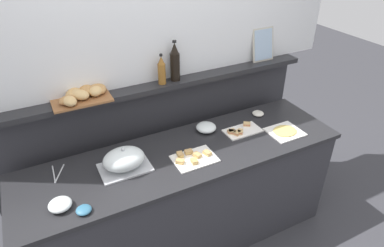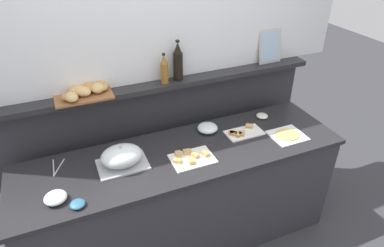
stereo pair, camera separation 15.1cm
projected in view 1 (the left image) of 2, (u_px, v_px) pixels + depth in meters
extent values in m
plane|color=#38383D|center=(160.00, 195.00, 3.40)|extent=(12.00, 12.00, 0.00)
cube|color=#2D2D33|center=(186.00, 201.00, 2.72)|extent=(2.38, 0.64, 0.89)
cube|color=#232326|center=(185.00, 155.00, 2.48)|extent=(2.42, 0.68, 0.03)
cube|color=#2D2D33|center=(160.00, 148.00, 3.02)|extent=(2.63, 0.08, 1.25)
cube|color=#232326|center=(158.00, 84.00, 2.64)|extent=(2.63, 0.22, 0.04)
cube|color=white|center=(243.00, 131.00, 2.71)|extent=(0.30, 0.17, 0.01)
cube|color=tan|center=(240.00, 132.00, 2.67)|extent=(0.07, 0.07, 0.01)
cube|color=#B24738|center=(240.00, 132.00, 2.67)|extent=(0.07, 0.07, 0.01)
cube|color=tan|center=(240.00, 131.00, 2.66)|extent=(0.07, 0.07, 0.01)
cube|color=tan|center=(247.00, 125.00, 2.77)|extent=(0.07, 0.07, 0.01)
cube|color=#B24738|center=(247.00, 124.00, 2.76)|extent=(0.07, 0.07, 0.01)
cube|color=tan|center=(247.00, 123.00, 2.76)|extent=(0.07, 0.07, 0.01)
cube|color=tan|center=(237.00, 134.00, 2.66)|extent=(0.07, 0.06, 0.01)
cube|color=#B24738|center=(237.00, 133.00, 2.65)|extent=(0.07, 0.06, 0.01)
cube|color=tan|center=(237.00, 132.00, 2.65)|extent=(0.07, 0.06, 0.01)
cube|color=tan|center=(232.00, 133.00, 2.67)|extent=(0.07, 0.07, 0.01)
cube|color=#B24738|center=(232.00, 132.00, 2.66)|extent=(0.07, 0.07, 0.01)
cube|color=tan|center=(232.00, 131.00, 2.66)|extent=(0.07, 0.07, 0.01)
cube|color=tan|center=(231.00, 132.00, 2.68)|extent=(0.06, 0.04, 0.01)
cube|color=#B24738|center=(231.00, 131.00, 2.67)|extent=(0.06, 0.04, 0.01)
cube|color=tan|center=(232.00, 130.00, 2.67)|extent=(0.06, 0.04, 0.01)
cube|color=white|center=(194.00, 159.00, 2.40)|extent=(0.30, 0.22, 0.01)
cube|color=tan|center=(180.00, 162.00, 2.35)|extent=(0.07, 0.07, 0.01)
cube|color=#E5C666|center=(180.00, 161.00, 2.34)|extent=(0.07, 0.07, 0.01)
cube|color=tan|center=(180.00, 161.00, 2.34)|extent=(0.07, 0.07, 0.01)
cube|color=tan|center=(194.00, 162.00, 2.35)|extent=(0.05, 0.06, 0.01)
cube|color=#E5C666|center=(194.00, 161.00, 2.35)|extent=(0.05, 0.06, 0.01)
cube|color=tan|center=(194.00, 160.00, 2.34)|extent=(0.05, 0.06, 0.01)
cube|color=tan|center=(207.00, 154.00, 2.43)|extent=(0.05, 0.06, 0.01)
cube|color=#E5C666|center=(207.00, 153.00, 2.43)|extent=(0.05, 0.06, 0.01)
cube|color=tan|center=(207.00, 152.00, 2.42)|extent=(0.05, 0.06, 0.01)
cube|color=tan|center=(180.00, 155.00, 2.42)|extent=(0.05, 0.06, 0.01)
cube|color=#E5C666|center=(180.00, 155.00, 2.41)|extent=(0.05, 0.06, 0.01)
cube|color=tan|center=(180.00, 154.00, 2.41)|extent=(0.05, 0.06, 0.01)
cube|color=tan|center=(197.00, 156.00, 2.41)|extent=(0.06, 0.07, 0.01)
cube|color=#E5C666|center=(197.00, 155.00, 2.41)|extent=(0.06, 0.07, 0.01)
cube|color=tan|center=(197.00, 154.00, 2.40)|extent=(0.06, 0.07, 0.01)
cube|color=tan|center=(189.00, 153.00, 2.44)|extent=(0.06, 0.05, 0.01)
cube|color=#E5C666|center=(189.00, 152.00, 2.44)|extent=(0.06, 0.05, 0.01)
cube|color=tan|center=(189.00, 151.00, 2.44)|extent=(0.06, 0.05, 0.01)
cube|color=white|center=(285.00, 132.00, 2.70)|extent=(0.26, 0.24, 0.01)
ellipsoid|color=#E5C666|center=(285.00, 131.00, 2.69)|extent=(0.20, 0.16, 0.01)
cube|color=#B7BABF|center=(125.00, 168.00, 2.31)|extent=(0.34, 0.24, 0.01)
ellipsoid|color=silver|center=(124.00, 159.00, 2.28)|extent=(0.28, 0.23, 0.14)
sphere|color=#B7BABF|center=(123.00, 149.00, 2.23)|extent=(0.02, 0.02, 0.02)
ellipsoid|color=silver|center=(206.00, 127.00, 2.70)|extent=(0.16, 0.16, 0.06)
ellipsoid|color=white|center=(206.00, 129.00, 2.71)|extent=(0.13, 0.13, 0.04)
ellipsoid|color=silver|center=(60.00, 204.00, 1.99)|extent=(0.14, 0.14, 0.05)
ellipsoid|color=#F28C4C|center=(60.00, 206.00, 2.00)|extent=(0.11, 0.11, 0.03)
ellipsoid|color=teal|center=(84.00, 210.00, 1.97)|extent=(0.09, 0.09, 0.03)
ellipsoid|color=silver|center=(258.00, 113.00, 2.92)|extent=(0.10, 0.10, 0.03)
cylinder|color=#B7BABF|center=(54.00, 174.00, 2.26)|extent=(0.02, 0.18, 0.01)
cylinder|color=#B7BABF|center=(60.00, 173.00, 2.27)|extent=(0.09, 0.17, 0.01)
sphere|color=#B7BABF|center=(55.00, 182.00, 2.19)|extent=(0.01, 0.01, 0.01)
cylinder|color=#8E5B23|center=(162.00, 74.00, 2.56)|extent=(0.06, 0.06, 0.16)
cone|color=#8E5B23|center=(161.00, 60.00, 2.51)|extent=(0.05, 0.05, 0.06)
cylinder|color=black|center=(161.00, 55.00, 2.49)|extent=(0.02, 0.02, 0.02)
cylinder|color=black|center=(175.00, 67.00, 2.61)|extent=(0.08, 0.08, 0.22)
cone|color=black|center=(174.00, 48.00, 2.53)|extent=(0.06, 0.06, 0.08)
cylinder|color=black|center=(174.00, 41.00, 2.50)|extent=(0.03, 0.03, 0.02)
cube|color=brown|center=(81.00, 99.00, 2.37)|extent=(0.40, 0.26, 0.02)
ellipsoid|color=#B7844C|center=(96.00, 89.00, 2.41)|extent=(0.17, 0.15, 0.07)
ellipsoid|color=tan|center=(96.00, 91.00, 2.39)|extent=(0.13, 0.15, 0.07)
ellipsoid|color=#B7844C|center=(101.00, 89.00, 2.43)|extent=(0.10, 0.14, 0.06)
ellipsoid|color=#AD7A47|center=(67.00, 100.00, 2.28)|extent=(0.15, 0.12, 0.06)
ellipsoid|color=tan|center=(79.00, 95.00, 2.34)|extent=(0.17, 0.18, 0.07)
ellipsoid|color=#B7844C|center=(86.00, 89.00, 2.41)|extent=(0.09, 0.15, 0.06)
ellipsoid|color=tan|center=(70.00, 101.00, 2.26)|extent=(0.11, 0.14, 0.06)
ellipsoid|color=tan|center=(74.00, 92.00, 2.38)|extent=(0.14, 0.15, 0.06)
ellipsoid|color=tan|center=(72.00, 94.00, 2.35)|extent=(0.14, 0.17, 0.06)
cube|color=#B2AD9E|center=(263.00, 45.00, 2.95)|extent=(0.21, 0.06, 0.29)
cube|color=#99B2CC|center=(264.00, 45.00, 2.94)|extent=(0.18, 0.05, 0.26)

